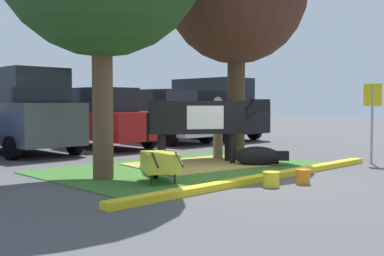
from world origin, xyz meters
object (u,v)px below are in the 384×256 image
object	(u,v)px
calf_lying	(259,156)
person_handler	(218,126)
bucket_orange	(303,176)
sedan_red	(101,119)
parking_sign	(372,107)
cow_holstein	(201,118)
suv_dark_grey	(20,111)
suv_black	(212,109)
bucket_yellow	(271,179)
hatchback_white	(162,117)
wheelbarrow	(159,163)

from	to	relation	value
calf_lying	person_handler	distance (m)	1.80
bucket_orange	sedan_red	size ratio (longest dim) A/B	0.06
parking_sign	cow_holstein	bearing A→B (deg)	137.57
suv_dark_grey	suv_black	distance (m)	8.19
sedan_red	parking_sign	bearing A→B (deg)	-73.18
bucket_yellow	bucket_orange	size ratio (longest dim) A/B	1.12
calf_lying	parking_sign	distance (m)	3.17
suv_dark_grey	cow_holstein	bearing A→B (deg)	-69.88
bucket_yellow	suv_dark_grey	xyz separation A→B (m)	(-0.76, 8.74, 1.12)
parking_sign	hatchback_white	distance (m)	8.39
suv_black	parking_sign	bearing A→B (deg)	-109.60
calf_lying	wheelbarrow	distance (m)	3.20
wheelbarrow	suv_dark_grey	distance (m)	7.04
person_handler	sedan_red	bearing A→B (deg)	94.65
suv_dark_grey	parking_sign	bearing A→B (deg)	-58.48
calf_lying	bucket_yellow	size ratio (longest dim) A/B	3.75
cow_holstein	parking_sign	world-z (taller)	parking_sign
parking_sign	suv_dark_grey	size ratio (longest dim) A/B	0.43
cow_holstein	suv_dark_grey	bearing A→B (deg)	110.12
person_handler	hatchback_white	xyz separation A→B (m)	(2.38, 5.08, 0.08)
wheelbarrow	suv_dark_grey	xyz separation A→B (m)	(0.39, 6.98, 0.88)
person_handler	bucket_yellow	size ratio (longest dim) A/B	5.32
sedan_red	calf_lying	bearing A→B (deg)	-89.38
parking_sign	calf_lying	bearing A→B (deg)	145.86
wheelbarrow	parking_sign	xyz separation A→B (m)	(5.63, -1.55, 1.03)
suv_black	suv_dark_grey	bearing A→B (deg)	178.29
calf_lying	suv_dark_grey	xyz separation A→B (m)	(-2.80, 6.88, 1.03)
person_handler	cow_holstein	bearing A→B (deg)	-159.55
bucket_orange	suv_dark_grey	xyz separation A→B (m)	(-1.45, 8.97, 1.12)
cow_holstein	hatchback_white	world-z (taller)	hatchback_white
cow_holstein	calf_lying	distance (m)	1.71
person_handler	wheelbarrow	xyz separation A→B (m)	(-3.53, -1.74, -0.52)
bucket_yellow	suv_dark_grey	bearing A→B (deg)	95.00
calf_lying	sedan_red	bearing A→B (deg)	90.62
calf_lying	hatchback_white	size ratio (longest dim) A/B	0.27
suv_dark_grey	hatchback_white	world-z (taller)	suv_dark_grey
person_handler	bucket_orange	size ratio (longest dim) A/B	5.97
cow_holstein	calf_lying	world-z (taller)	cow_holstein
bucket_yellow	suv_dark_grey	world-z (taller)	suv_dark_grey
calf_lying	suv_dark_grey	size ratio (longest dim) A/B	0.26
sedan_red	suv_black	distance (m)	5.46
person_handler	parking_sign	size ratio (longest dim) A/B	0.84
cow_holstein	calf_lying	size ratio (longest dim) A/B	2.38
calf_lying	suv_dark_grey	bearing A→B (deg)	112.12
person_handler	suv_black	xyz separation A→B (m)	(5.05, 4.99, 0.36)
calf_lying	suv_black	size ratio (longest dim) A/B	0.26
cow_holstein	person_handler	world-z (taller)	person_handler
parking_sign	sedan_red	bearing A→B (deg)	106.82
calf_lying	hatchback_white	world-z (taller)	hatchback_white
cow_holstein	bucket_orange	xyz separation A→B (m)	(-0.61, -3.33, -1.01)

